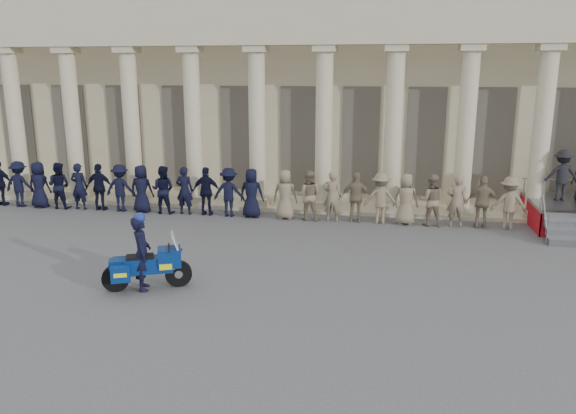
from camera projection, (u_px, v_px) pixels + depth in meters
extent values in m
plane|color=#4E4E51|center=(237.00, 283.00, 14.64)|extent=(90.00, 90.00, 0.00)
cube|color=#C1B591|center=(314.00, 88.00, 27.90)|extent=(40.00, 10.00, 9.00)
cube|color=#C1B591|center=(293.00, 203.00, 23.03)|extent=(40.00, 2.60, 0.15)
cube|color=#C1B591|center=(290.00, 31.00, 20.66)|extent=(35.80, 1.00, 1.00)
cube|color=#C1B591|center=(290.00, 0.00, 20.40)|extent=(35.80, 1.00, 1.20)
cube|color=#C1B591|center=(24.00, 191.00, 24.22)|extent=(0.90, 0.90, 0.30)
cylinder|color=#C1B591|center=(16.00, 123.00, 23.52)|extent=(0.64, 0.64, 5.60)
cube|color=#C1B591|center=(7.00, 50.00, 22.82)|extent=(0.85, 0.85, 0.24)
cube|color=#C1B591|center=(79.00, 194.00, 23.78)|extent=(0.90, 0.90, 0.30)
cylinder|color=#C1B591|center=(73.00, 124.00, 23.07)|extent=(0.64, 0.64, 5.60)
cube|color=#C1B591|center=(66.00, 50.00, 22.38)|extent=(0.85, 0.85, 0.24)
cube|color=#C1B591|center=(136.00, 196.00, 23.33)|extent=(0.90, 0.90, 0.30)
cylinder|color=#C1B591|center=(132.00, 125.00, 22.63)|extent=(0.64, 0.64, 5.60)
cube|color=#C1B591|center=(127.00, 50.00, 21.93)|extent=(0.85, 0.85, 0.24)
cube|color=#C1B591|center=(196.00, 198.00, 22.88)|extent=(0.90, 0.90, 0.30)
cylinder|color=#C1B591|center=(193.00, 126.00, 22.18)|extent=(0.64, 0.64, 5.60)
cube|color=#C1B591|center=(190.00, 49.00, 21.48)|extent=(0.85, 0.85, 0.24)
cube|color=#C1B591|center=(258.00, 201.00, 22.44)|extent=(0.90, 0.90, 0.30)
cylinder|color=#C1B591|center=(257.00, 127.00, 21.73)|extent=(0.64, 0.64, 5.60)
cube|color=#C1B591|center=(256.00, 49.00, 21.04)|extent=(0.85, 0.85, 0.24)
cube|color=#C1B591|center=(323.00, 204.00, 21.99)|extent=(0.90, 0.90, 0.30)
cylinder|color=#C1B591|center=(324.00, 128.00, 21.29)|extent=(0.64, 0.64, 5.60)
cube|color=#C1B591|center=(325.00, 48.00, 20.59)|extent=(0.85, 0.85, 0.24)
cube|color=#C1B591|center=(390.00, 207.00, 21.54)|extent=(0.90, 0.90, 0.30)
cylinder|color=#C1B591|center=(393.00, 130.00, 20.84)|extent=(0.64, 0.64, 5.60)
cube|color=#C1B591|center=(397.00, 48.00, 20.14)|extent=(0.85, 0.85, 0.24)
cube|color=#C1B591|center=(460.00, 209.00, 21.10)|extent=(0.90, 0.90, 0.30)
cylinder|color=#C1B591|center=(466.00, 131.00, 20.39)|extent=(0.64, 0.64, 5.60)
cube|color=#C1B591|center=(472.00, 48.00, 19.69)|extent=(0.85, 0.85, 0.24)
cube|color=#C1B591|center=(533.00, 212.00, 20.65)|extent=(0.90, 0.90, 0.30)
cylinder|color=#C1B591|center=(542.00, 132.00, 19.95)|extent=(0.64, 0.64, 5.60)
cube|color=#C1B591|center=(551.00, 47.00, 19.25)|extent=(0.85, 0.85, 0.24)
cube|color=black|center=(20.00, 133.00, 25.84)|extent=(1.30, 0.12, 4.20)
cube|color=black|center=(72.00, 135.00, 25.39)|extent=(1.30, 0.12, 4.20)
cube|color=black|center=(125.00, 136.00, 24.95)|extent=(1.30, 0.12, 4.20)
cube|color=black|center=(181.00, 137.00, 24.50)|extent=(1.30, 0.12, 4.20)
cube|color=black|center=(239.00, 138.00, 24.05)|extent=(1.30, 0.12, 4.20)
cube|color=black|center=(298.00, 140.00, 23.61)|extent=(1.30, 0.12, 4.20)
cube|color=black|center=(360.00, 141.00, 23.16)|extent=(1.30, 0.12, 4.20)
cube|color=black|center=(425.00, 142.00, 22.71)|extent=(1.30, 0.12, 4.20)
cube|color=black|center=(492.00, 144.00, 22.27)|extent=(1.30, 0.12, 4.20)
cube|color=black|center=(562.00, 145.00, 21.82)|extent=(1.30, 0.12, 4.20)
imported|color=black|center=(0.00, 183.00, 22.77)|extent=(1.09, 0.45, 1.86)
imported|color=black|center=(19.00, 184.00, 22.62)|extent=(1.20, 0.69, 1.86)
imported|color=black|center=(39.00, 185.00, 22.46)|extent=(0.91, 0.59, 1.86)
imported|color=black|center=(59.00, 186.00, 22.31)|extent=(0.90, 0.70, 1.86)
imported|color=black|center=(79.00, 186.00, 22.16)|extent=(0.68, 0.44, 1.86)
imported|color=black|center=(100.00, 187.00, 22.01)|extent=(1.09, 0.45, 1.86)
imported|color=black|center=(121.00, 188.00, 21.86)|extent=(1.20, 0.69, 1.86)
imported|color=black|center=(142.00, 189.00, 21.71)|extent=(0.91, 0.59, 1.86)
imported|color=black|center=(163.00, 190.00, 21.56)|extent=(0.90, 0.70, 1.86)
imported|color=black|center=(185.00, 190.00, 21.41)|extent=(0.68, 0.44, 1.86)
imported|color=black|center=(207.00, 191.00, 21.26)|extent=(1.09, 0.45, 1.86)
imported|color=black|center=(229.00, 192.00, 21.11)|extent=(1.20, 0.69, 1.86)
imported|color=black|center=(252.00, 193.00, 20.96)|extent=(0.91, 0.59, 1.86)
imported|color=#7F6E57|center=(285.00, 194.00, 20.74)|extent=(0.91, 0.59, 1.86)
imported|color=#7F6E57|center=(308.00, 195.00, 20.59)|extent=(0.90, 0.70, 1.86)
imported|color=#7F6E57|center=(332.00, 196.00, 20.44)|extent=(0.68, 0.44, 1.86)
imported|color=#7F6E57|center=(356.00, 197.00, 20.29)|extent=(1.09, 0.45, 1.86)
imported|color=#7F6E57|center=(381.00, 198.00, 20.14)|extent=(1.20, 0.69, 1.86)
imported|color=#7F6E57|center=(406.00, 199.00, 19.99)|extent=(0.91, 0.59, 1.86)
imported|color=#7F6E57|center=(431.00, 200.00, 19.84)|extent=(0.90, 0.70, 1.86)
imported|color=#7F6E57|center=(457.00, 201.00, 19.69)|extent=(0.68, 0.44, 1.86)
imported|color=#7F6E57|center=(483.00, 202.00, 19.54)|extent=(1.09, 0.45, 1.86)
imported|color=#7F6E57|center=(509.00, 203.00, 19.39)|extent=(1.20, 0.69, 1.86)
cube|color=#A50D16|center=(529.00, 214.00, 20.08)|extent=(0.04, 3.16, 0.79)
cube|color=gray|center=(566.00, 243.00, 17.68)|extent=(1.10, 0.28, 0.22)
cube|color=gray|center=(565.00, 233.00, 17.90)|extent=(1.10, 0.28, 0.22)
cube|color=gray|center=(563.00, 224.00, 18.11)|extent=(1.10, 0.28, 0.22)
cube|color=gray|center=(561.00, 215.00, 18.33)|extent=(1.10, 0.28, 0.22)
imported|color=black|center=(562.00, 175.00, 19.77)|extent=(1.17, 0.67, 1.81)
cylinder|color=black|center=(179.00, 274.00, 14.35)|extent=(0.68, 0.40, 0.68)
cylinder|color=black|center=(116.00, 278.00, 14.03)|extent=(0.68, 0.40, 0.68)
cube|color=navy|center=(149.00, 265.00, 14.13)|extent=(1.26, 0.86, 0.39)
cube|color=navy|center=(169.00, 257.00, 14.20)|extent=(0.73, 0.71, 0.46)
cube|color=silver|center=(170.00, 266.00, 14.26)|extent=(0.33, 0.37, 0.12)
cube|color=#B2BFCC|center=(176.00, 243.00, 14.15)|extent=(0.38, 0.52, 0.55)
cube|color=black|center=(140.00, 257.00, 14.04)|extent=(0.75, 0.58, 0.10)
cube|color=navy|center=(117.00, 264.00, 13.95)|extent=(0.47, 0.46, 0.23)
cube|color=navy|center=(121.00, 274.00, 13.69)|extent=(0.52, 0.39, 0.41)
cube|color=#E7EE0C|center=(121.00, 274.00, 13.69)|extent=(0.38, 0.35, 0.10)
cube|color=navy|center=(122.00, 265.00, 14.32)|extent=(0.52, 0.39, 0.41)
cube|color=#E7EE0C|center=(122.00, 265.00, 14.32)|extent=(0.38, 0.35, 0.10)
cylinder|color=silver|center=(129.00, 275.00, 14.34)|extent=(0.61, 0.33, 0.10)
cylinder|color=black|center=(169.00, 248.00, 14.14)|extent=(0.31, 0.68, 0.04)
imported|color=black|center=(142.00, 253.00, 14.02)|extent=(0.69, 0.82, 1.91)
sphere|color=navy|center=(139.00, 218.00, 13.81)|extent=(0.28, 0.28, 0.28)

